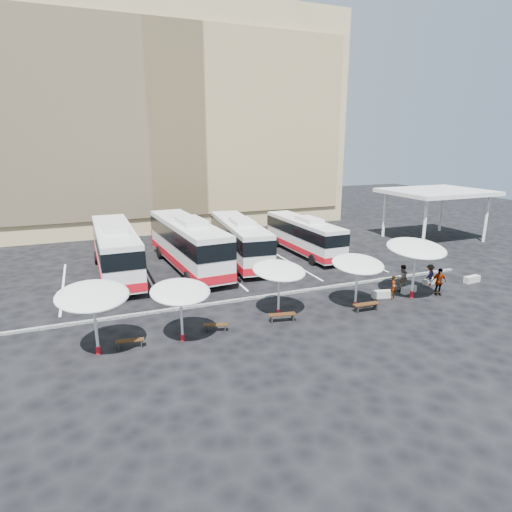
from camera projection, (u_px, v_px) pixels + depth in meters
name	position (u px, v px, depth m)	size (l,w,h in m)	color
ground	(259.00, 301.00, 27.95)	(120.00, 120.00, 0.00)	black
sandstone_building	(162.00, 120.00, 53.17)	(42.00, 18.25, 29.60)	tan
service_canopy	(436.00, 193.00, 44.27)	(10.00, 8.00, 5.20)	silver
curb_divider	(256.00, 297.00, 28.38)	(34.00, 0.25, 0.15)	black
bay_lines	(222.00, 268.00, 35.11)	(24.15, 12.00, 0.01)	white
bus_0	(116.00, 248.00, 32.93)	(3.14, 13.06, 4.14)	silver
bus_1	(187.00, 242.00, 34.67)	(3.87, 13.72, 4.30)	silver
bus_2	(239.00, 239.00, 36.70)	(3.69, 12.34, 3.86)	silver
bus_3	(304.00, 234.00, 39.24)	(2.77, 11.14, 3.52)	silver
sunshade_0	(93.00, 296.00, 20.26)	(3.85, 3.89, 3.57)	silver
sunshade_1	(180.00, 292.00, 21.72)	(3.40, 3.44, 3.21)	silver
sunshade_2	(279.00, 271.00, 24.97)	(3.86, 3.89, 3.29)	silver
sunshade_3	(358.00, 264.00, 26.14)	(3.43, 3.47, 3.34)	silver
sunshade_4	(416.00, 249.00, 27.70)	(4.13, 4.17, 3.97)	silver
wood_bench_0	(130.00, 342.00, 21.59)	(1.43, 0.56, 0.43)	black
wood_bench_1	(215.00, 326.00, 23.48)	(1.37, 0.79, 0.41)	black
wood_bench_2	(282.00, 316.00, 24.67)	(1.65, 0.70, 0.49)	black
wood_bench_3	(366.00, 305.00, 26.17)	(1.69, 0.54, 0.51)	black
conc_bench_0	(382.00, 294.00, 28.49)	(1.31, 0.44, 0.49)	#999993
conc_bench_1	(409.00, 290.00, 29.42)	(1.19, 0.40, 0.45)	#999993
conc_bench_2	(430.00, 281.00, 31.21)	(1.07, 0.36, 0.40)	#999993
conc_bench_3	(472.00, 279.00, 31.56)	(1.30, 0.43, 0.49)	#999993
passenger_0	(394.00, 287.00, 28.29)	(0.56, 0.37, 1.53)	black
passenger_1	(402.00, 278.00, 29.58)	(0.92, 0.72, 1.89)	black
passenger_2	(439.00, 282.00, 28.79)	(1.10, 0.46, 1.88)	black
passenger_3	(430.00, 275.00, 30.80)	(1.01, 0.58, 1.56)	black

